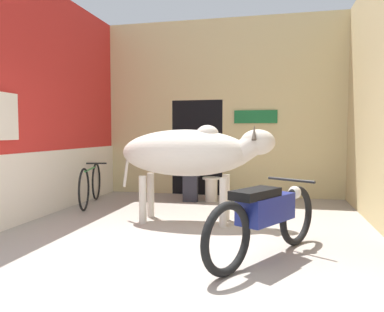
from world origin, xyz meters
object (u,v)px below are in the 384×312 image
object	(u,v)px
motorcycle_near	(266,216)
shopkeeper_seated	(192,167)
cow	(191,153)
bicycle	(91,185)
plastic_stool	(211,188)

from	to	relation	value
motorcycle_near	shopkeeper_seated	world-z (taller)	shopkeeper_seated
cow	bicycle	size ratio (longest dim) A/B	1.33
bicycle	cow	bearing A→B (deg)	-22.35
cow	motorcycle_near	world-z (taller)	cow
cow	shopkeeper_seated	world-z (taller)	cow
cow	shopkeeper_seated	bearing A→B (deg)	102.31
shopkeeper_seated	plastic_stool	bearing A→B (deg)	2.54
motorcycle_near	shopkeeper_seated	xyz separation A→B (m)	(-1.50, 3.12, 0.20)
cow	shopkeeper_seated	xyz separation A→B (m)	(-0.37, 1.69, -0.37)
cow	bicycle	xyz separation A→B (m)	(-2.08, 0.86, -0.65)
cow	bicycle	world-z (taller)	cow
shopkeeper_seated	plastic_stool	size ratio (longest dim) A/B	2.67
bicycle	shopkeeper_seated	size ratio (longest dim) A/B	1.39
cow	bicycle	distance (m)	2.34
bicycle	plastic_stool	bearing A→B (deg)	22.17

